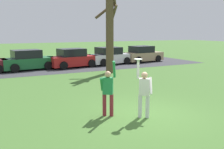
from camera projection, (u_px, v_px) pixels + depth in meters
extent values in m
plane|color=#426B2D|center=(147.00, 115.00, 9.30)|extent=(120.00, 120.00, 0.00)
cylinder|color=silver|center=(147.00, 107.00, 8.93)|extent=(0.14, 0.14, 0.82)
cylinder|color=silver|center=(140.00, 106.00, 8.96)|extent=(0.14, 0.14, 0.82)
cube|color=silver|center=(144.00, 87.00, 8.82)|extent=(0.42, 0.39, 0.60)
sphere|color=tan|center=(144.00, 75.00, 8.75)|extent=(0.23, 0.23, 0.23)
cylinder|color=silver|center=(151.00, 86.00, 8.79)|extent=(0.32, 0.43, 0.59)
cylinder|color=silver|center=(138.00, 69.00, 8.75)|extent=(0.09, 0.09, 0.66)
cylinder|color=maroon|center=(104.00, 105.00, 9.13)|extent=(0.14, 0.14, 0.82)
cylinder|color=maroon|center=(112.00, 105.00, 9.10)|extent=(0.14, 0.14, 0.82)
cube|color=#238447|center=(108.00, 86.00, 8.99)|extent=(0.42, 0.39, 0.60)
sphere|color=tan|center=(108.00, 74.00, 8.92)|extent=(0.23, 0.23, 0.23)
cylinder|color=#238447|center=(102.00, 84.00, 9.02)|extent=(0.32, 0.43, 0.59)
cylinder|color=#238447|center=(114.00, 69.00, 8.86)|extent=(0.25, 0.32, 0.65)
cylinder|color=white|center=(138.00, 59.00, 8.69)|extent=(0.28, 0.28, 0.02)
cube|color=#1E6633|center=(29.00, 63.00, 20.10)|extent=(4.27, 2.24, 0.80)
cube|color=black|center=(26.00, 54.00, 19.89)|extent=(2.27, 1.86, 0.64)
cylinder|color=black|center=(41.00, 63.00, 21.57)|extent=(0.68, 0.29, 0.66)
cylinder|color=black|center=(48.00, 66.00, 20.07)|extent=(0.68, 0.29, 0.66)
cylinder|color=black|center=(10.00, 65.00, 20.20)|extent=(0.68, 0.29, 0.66)
cylinder|color=black|center=(15.00, 68.00, 18.70)|extent=(0.68, 0.29, 0.66)
cube|color=red|center=(73.00, 61.00, 21.51)|extent=(4.27, 2.24, 0.80)
cube|color=black|center=(72.00, 52.00, 21.30)|extent=(2.27, 1.86, 0.64)
cylinder|color=black|center=(82.00, 61.00, 22.98)|extent=(0.68, 0.29, 0.66)
cylinder|color=black|center=(92.00, 63.00, 21.48)|extent=(0.68, 0.29, 0.66)
cylinder|color=black|center=(55.00, 63.00, 21.61)|extent=(0.68, 0.29, 0.66)
cylinder|color=black|center=(64.00, 66.00, 20.11)|extent=(0.68, 0.29, 0.66)
cube|color=white|center=(110.00, 58.00, 23.44)|extent=(4.27, 2.24, 0.80)
cube|color=black|center=(109.00, 51.00, 23.23)|extent=(2.27, 1.86, 0.64)
cylinder|color=black|center=(116.00, 59.00, 24.91)|extent=(0.68, 0.29, 0.66)
cylinder|color=black|center=(127.00, 61.00, 23.41)|extent=(0.68, 0.29, 0.66)
cylinder|color=black|center=(93.00, 61.00, 23.53)|extent=(0.68, 0.29, 0.66)
cylinder|color=black|center=(103.00, 63.00, 22.03)|extent=(0.68, 0.29, 0.66)
cube|color=tan|center=(142.00, 56.00, 25.30)|extent=(4.27, 2.24, 0.80)
cube|color=black|center=(141.00, 49.00, 25.09)|extent=(2.27, 1.86, 0.64)
cylinder|color=black|center=(146.00, 57.00, 26.77)|extent=(0.68, 0.29, 0.66)
cylinder|color=black|center=(158.00, 59.00, 25.27)|extent=(0.68, 0.29, 0.66)
cylinder|color=black|center=(127.00, 58.00, 25.40)|extent=(0.68, 0.29, 0.66)
cylinder|color=black|center=(138.00, 60.00, 23.90)|extent=(0.68, 0.29, 0.66)
cube|color=#38383D|center=(73.00, 67.00, 21.83)|extent=(24.50, 6.40, 0.01)
cylinder|color=brown|center=(110.00, 36.00, 18.16)|extent=(0.56, 0.56, 5.45)
cylinder|color=brown|center=(105.00, 11.00, 18.48)|extent=(1.59, 0.32, 1.19)
cylinder|color=brown|center=(114.00, 13.00, 18.07)|extent=(0.25, 0.87, 1.20)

